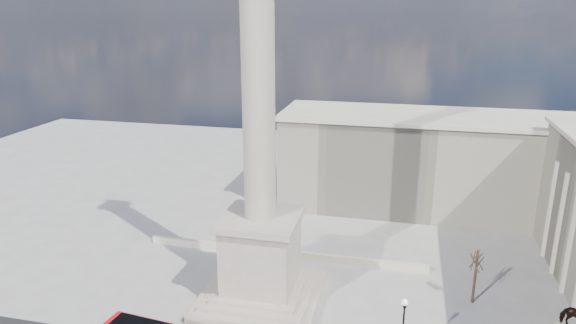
# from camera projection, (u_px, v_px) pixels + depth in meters

# --- Properties ---
(ground) EXTENTS (180.00, 180.00, 0.00)m
(ground) POSITION_uv_depth(u_px,v_px,m) (250.00, 322.00, 57.71)
(ground) COLOR #A19D99
(ground) RESTS_ON ground
(nelsons_column) EXTENTS (14.00, 14.00, 49.85)m
(nelsons_column) POSITION_uv_depth(u_px,v_px,m) (260.00, 199.00, 58.59)
(nelsons_column) COLOR #B0A393
(nelsons_column) RESTS_ON ground
(balustrade_wall) EXTENTS (40.00, 0.60, 1.10)m
(balustrade_wall) POSITION_uv_depth(u_px,v_px,m) (283.00, 253.00, 72.44)
(balustrade_wall) COLOR beige
(balustrade_wall) RESTS_ON ground
(building_northeast) EXTENTS (51.00, 17.00, 16.60)m
(building_northeast) POSITION_uv_depth(u_px,v_px,m) (429.00, 162.00, 88.13)
(building_northeast) COLOR #B9B197
(building_northeast) RESTS_ON ground
(bare_tree_mid) EXTENTS (1.91, 1.91, 7.25)m
(bare_tree_mid) POSITION_uv_depth(u_px,v_px,m) (477.00, 259.00, 59.83)
(bare_tree_mid) COLOR #332319
(bare_tree_mid) RESTS_ON ground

